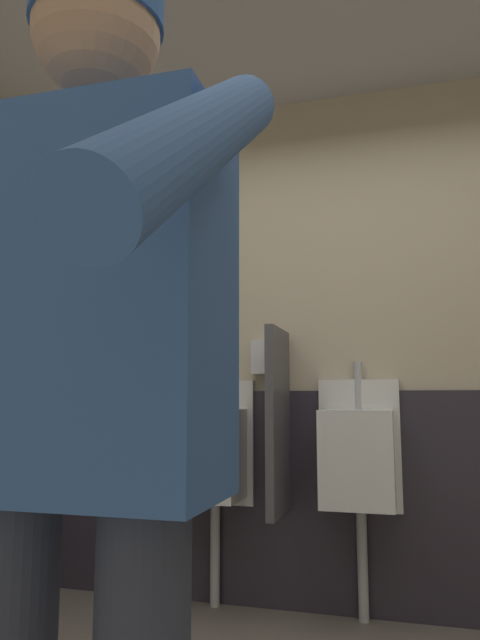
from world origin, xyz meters
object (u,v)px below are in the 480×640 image
urinal_left (210,453)px  urinal_middle (358,457)px  person (81,396)px  soap_dispenser (261,357)px

urinal_left → urinal_middle: bearing=0.0°
person → urinal_middle: bearing=82.9°
person → soap_dispenser: 2.22m
urinal_left → person: 2.15m
urinal_left → soap_dispenser: 0.57m
urinal_left → urinal_middle: (0.75, 0.00, 0.00)m
person → soap_dispenser: size_ratio=9.88×
urinal_middle → soap_dispenser: bearing=166.7°
urinal_middle → person: bearing=-97.1°
urinal_left → person: (0.49, -2.08, 0.28)m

